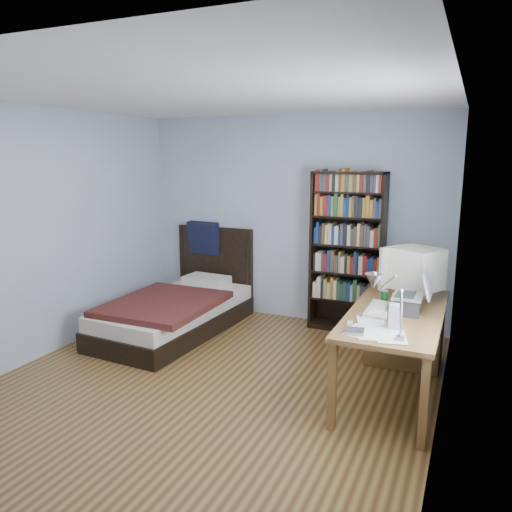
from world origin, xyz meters
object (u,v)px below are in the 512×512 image
object	(u,v)px
soda_can	(384,297)
keyboard	(379,310)
laptop	(410,301)
speaker	(395,317)
crt_monitor	(414,269)
desk	(402,328)
bookshelf	(347,252)
desk_lamp	(379,288)
bed	(178,308)

from	to	relation	value
soda_can	keyboard	bearing A→B (deg)	-89.79
laptop	speaker	size ratio (longest dim) A/B	1.99
speaker	laptop	bearing A→B (deg)	78.97
speaker	soda_can	size ratio (longest dim) A/B	1.72
laptop	keyboard	bearing A→B (deg)	-167.39
speaker	keyboard	bearing A→B (deg)	113.34
crt_monitor	soda_can	xyz separation A→B (m)	(-0.21, -0.29, -0.21)
desk	bookshelf	size ratio (longest dim) A/B	0.93
crt_monitor	keyboard	world-z (taller)	crt_monitor
desk_lamp	laptop	bearing A→B (deg)	84.86
desk	soda_can	size ratio (longest dim) A/B	15.44
soda_can	bed	distance (m)	2.51
bookshelf	bed	xyz separation A→B (m)	(-1.79, -0.80, -0.67)
laptop	soda_can	bearing A→B (deg)	138.34
keyboard	laptop	bearing A→B (deg)	12.33
laptop	bookshelf	xyz separation A→B (m)	(-0.88, 1.42, 0.09)
bookshelf	bed	size ratio (longest dim) A/B	0.87
crt_monitor	laptop	bearing A→B (deg)	-85.78
soda_can	bookshelf	world-z (taller)	bookshelf
desk	speaker	distance (m)	1.01
desk_lamp	keyboard	xyz separation A→B (m)	(-0.15, 0.96, -0.45)
speaker	bookshelf	size ratio (longest dim) A/B	0.10
crt_monitor	soda_can	size ratio (longest dim) A/B	5.14
bed	keyboard	bearing A→B (deg)	-15.45
crt_monitor	bed	xyz separation A→B (m)	(-2.63, 0.11, -0.74)
keyboard	speaker	bearing A→B (deg)	-63.32
crt_monitor	keyboard	bearing A→B (deg)	-110.13
bookshelf	bed	world-z (taller)	bookshelf
desk	bookshelf	world-z (taller)	bookshelf
crt_monitor	bed	world-z (taller)	crt_monitor
crt_monitor	bed	bearing A→B (deg)	177.60
laptop	keyboard	world-z (taller)	laptop
desk	bookshelf	distance (m)	1.30
keyboard	bookshelf	distance (m)	1.62
desk	keyboard	bearing A→B (deg)	-103.67
desk	crt_monitor	xyz separation A→B (m)	(0.07, 0.00, 0.58)
bed	laptop	bearing A→B (deg)	-13.00
soda_can	desk	bearing A→B (deg)	64.48
laptop	desk_lamp	bearing A→B (deg)	-95.14
keyboard	speaker	world-z (taller)	speaker
soda_can	speaker	bearing A→B (deg)	-73.58
desk_lamp	bookshelf	xyz separation A→B (m)	(-0.79, 2.44, -0.27)
laptop	speaker	world-z (taller)	laptop
desk_lamp	bookshelf	distance (m)	2.57
crt_monitor	speaker	xyz separation A→B (m)	(-0.02, -0.93, -0.17)
bed	crt_monitor	bearing A→B (deg)	-2.40
crt_monitor	desk_lamp	bearing A→B (deg)	-92.03
desk	crt_monitor	world-z (taller)	crt_monitor
desk_lamp	bed	bearing A→B (deg)	147.68
keyboard	soda_can	distance (m)	0.27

